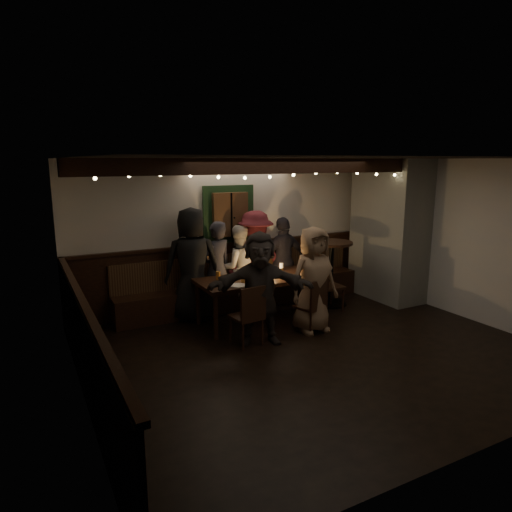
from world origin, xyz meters
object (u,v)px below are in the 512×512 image
chair_end (325,282)px  person_d (255,259)px  chair_near_left (250,312)px  person_b (217,268)px  dining_table (262,281)px  person_g (313,280)px  person_e (283,260)px  person_f (260,288)px  chair_near_right (314,303)px  person_c (238,267)px  high_top (331,265)px  person_a (192,264)px

chair_end → person_d: person_d is taller
chair_near_left → person_b: bearing=84.7°
dining_table → person_g: bearing=-55.4°
person_b → person_e: 1.35m
chair_end → person_f: (-1.64, -0.68, 0.28)m
person_d → chair_near_left: bearing=51.2°
chair_end → chair_near_left: bearing=-157.8°
chair_near_left → chair_end: bearing=22.2°
chair_near_right → person_g: person_g is taller
person_f → person_g: person_g is taller
chair_near_right → person_e: 1.61m
dining_table → person_c: person_c is taller
high_top → person_d: person_d is taller
person_b → person_g: size_ratio=0.99×
person_e → chair_end: bearing=107.7°
chair_end → high_top: bearing=40.3°
chair_near_left → person_b: 1.53m
person_a → person_b: bearing=-160.0°
chair_near_left → person_c: 1.71m
person_d → dining_table: bearing=61.0°
chair_end → person_g: size_ratio=0.58×
person_f → person_a: bearing=133.8°
person_e → high_top: bearing=136.2°
dining_table → chair_end: size_ratio=2.21×
person_e → chair_near_left: bearing=40.4°
dining_table → person_b: (-0.49, 0.68, 0.12)m
dining_table → person_b: bearing=126.0°
person_b → person_g: 1.71m
chair_near_left → person_e: 2.17m
chair_near_right → person_c: size_ratio=0.56×
high_top → person_e: 0.87m
chair_near_right → dining_table: bearing=120.9°
high_top → person_g: person_g is taller
person_c → person_d: bearing=-172.8°
chair_near_right → person_d: 1.61m
person_g → chair_near_right: bearing=-113.4°
chair_near_right → person_e: bearing=75.9°
person_b → person_g: (0.99, -1.40, 0.01)m
chair_end → person_b: (-1.70, 0.74, 0.27)m
chair_near_right → person_e: person_e is taller
dining_table → person_d: bearing=69.7°
person_a → person_f: person_a is taller
person_d → person_a: bearing=-2.6°
person_d → person_c: bearing=-10.5°
chair_end → person_f: person_f is taller
chair_near_left → person_e: size_ratio=0.56×
person_b → person_f: bearing=75.4°
chair_end → person_a: (-2.14, 0.70, 0.40)m
high_top → person_f: person_f is taller
chair_near_right → person_d: person_d is taller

